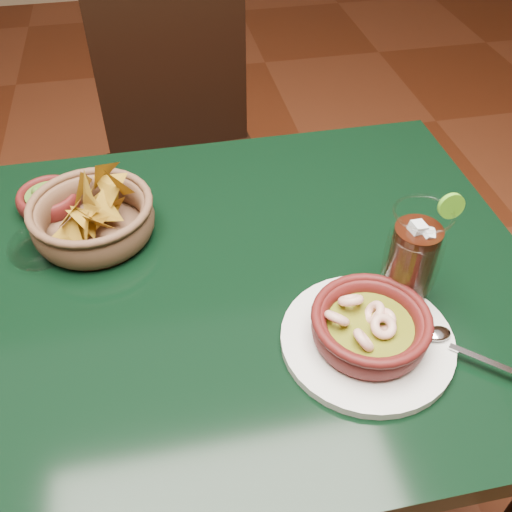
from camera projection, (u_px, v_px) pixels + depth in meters
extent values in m
plane|color=#471C0C|center=(199.00, 493.00, 1.42)|extent=(7.00, 7.00, 0.00)
cube|color=black|center=(168.00, 295.00, 0.91)|extent=(1.20, 0.80, 0.04)
cylinder|color=black|center=(378.00, 268.00, 1.49)|extent=(0.06, 0.06, 0.71)
cube|color=black|center=(194.00, 189.00, 1.57)|extent=(0.46, 0.46, 0.04)
cylinder|color=black|center=(150.00, 306.00, 1.56)|extent=(0.04, 0.04, 0.46)
cylinder|color=black|center=(276.00, 278.00, 1.64)|extent=(0.04, 0.04, 0.46)
cylinder|color=black|center=(131.00, 223.00, 1.82)|extent=(0.04, 0.04, 0.46)
cylinder|color=black|center=(242.00, 203.00, 1.89)|extent=(0.04, 0.04, 0.46)
cube|color=black|center=(172.00, 75.00, 1.54)|extent=(0.41, 0.07, 0.45)
cylinder|color=silver|center=(367.00, 340.00, 0.82)|extent=(0.25, 0.25, 0.01)
cylinder|color=#440F0E|center=(368.00, 336.00, 0.81)|extent=(0.15, 0.15, 0.01)
torus|color=#440F0E|center=(370.00, 327.00, 0.80)|extent=(0.19, 0.19, 0.04)
torus|color=#440F0E|center=(372.00, 318.00, 0.78)|extent=(0.17, 0.17, 0.01)
cylinder|color=#5C6014|center=(370.00, 326.00, 0.79)|extent=(0.13, 0.13, 0.01)
torus|color=beige|center=(383.00, 321.00, 0.79)|extent=(0.05, 0.05, 0.04)
torus|color=beige|center=(374.00, 313.00, 0.80)|extent=(0.04, 0.05, 0.05)
torus|color=beige|center=(351.00, 300.00, 0.81)|extent=(0.04, 0.04, 0.04)
torus|color=beige|center=(337.00, 318.00, 0.79)|extent=(0.05, 0.05, 0.04)
torus|color=beige|center=(364.00, 340.00, 0.76)|extent=(0.03, 0.04, 0.05)
torus|color=beige|center=(384.00, 326.00, 0.77)|extent=(0.05, 0.05, 0.03)
cube|color=silver|center=(487.00, 361.00, 0.78)|extent=(0.08, 0.08, 0.00)
ellipsoid|color=silver|center=(437.00, 333.00, 0.81)|extent=(0.04, 0.03, 0.01)
cylinder|color=brown|center=(97.00, 233.00, 0.99)|extent=(0.18, 0.18, 0.01)
torus|color=brown|center=(93.00, 219.00, 0.97)|extent=(0.24, 0.24, 0.06)
torus|color=brown|center=(89.00, 205.00, 0.95)|extent=(0.21, 0.21, 0.01)
cone|color=#A67A1A|center=(110.00, 185.00, 0.97)|extent=(0.09, 0.07, 0.08)
cone|color=#A67A1A|center=(85.00, 228.00, 0.93)|extent=(0.04, 0.08, 0.07)
cone|color=#A67A1A|center=(109.00, 196.00, 1.00)|extent=(0.09, 0.09, 0.07)
cone|color=#A67A1A|center=(69.00, 237.00, 0.94)|extent=(0.10, 0.06, 0.09)
cone|color=#A67A1A|center=(103.00, 210.00, 0.97)|extent=(0.08, 0.06, 0.07)
cone|color=#A67A1A|center=(82.00, 185.00, 0.98)|extent=(0.05, 0.09, 0.09)
cone|color=#A67A1A|center=(111.00, 206.00, 0.99)|extent=(0.11, 0.06, 0.09)
cone|color=#A67A1A|center=(92.00, 218.00, 0.96)|extent=(0.09, 0.07, 0.09)
cone|color=#A67A1A|center=(88.00, 200.00, 0.99)|extent=(0.04, 0.10, 0.10)
cone|color=#A67A1A|center=(86.00, 220.00, 0.94)|extent=(0.06, 0.08, 0.07)
cone|color=#A67A1A|center=(87.00, 192.00, 0.93)|extent=(0.04, 0.10, 0.10)
cone|color=#A67A1A|center=(103.00, 172.00, 0.97)|extent=(0.08, 0.08, 0.10)
cone|color=#A67A1A|center=(89.00, 208.00, 0.96)|extent=(0.07, 0.11, 0.09)
cone|color=#A67A1A|center=(68.00, 215.00, 0.93)|extent=(0.06, 0.09, 0.09)
cone|color=#A67A1A|center=(88.00, 222.00, 0.95)|extent=(0.11, 0.04, 0.10)
cone|color=#A67A1A|center=(97.00, 222.00, 0.93)|extent=(0.10, 0.08, 0.08)
cone|color=#A67A1A|center=(84.00, 198.00, 0.98)|extent=(0.02, 0.11, 0.11)
cone|color=#A67A1A|center=(121.00, 185.00, 0.95)|extent=(0.08, 0.08, 0.10)
cylinder|color=#440F0E|center=(52.00, 207.00, 1.04)|extent=(0.10, 0.10, 0.01)
torus|color=#440F0E|center=(49.00, 199.00, 1.03)|extent=(0.13, 0.13, 0.04)
cylinder|color=#2E4E15|center=(48.00, 196.00, 1.02)|extent=(0.08, 0.08, 0.01)
sphere|color=#2E4E15|center=(41.00, 192.00, 1.02)|extent=(0.02, 0.02, 0.02)
sphere|color=#2E4E15|center=(49.00, 197.00, 1.01)|extent=(0.02, 0.02, 0.02)
sphere|color=#2E4E15|center=(37.00, 192.00, 1.02)|extent=(0.02, 0.02, 0.02)
sphere|color=#2E4E15|center=(56.00, 193.00, 1.02)|extent=(0.02, 0.02, 0.02)
sphere|color=#2E4E15|center=(43.00, 198.00, 1.01)|extent=(0.02, 0.02, 0.02)
cylinder|color=white|center=(402.00, 297.00, 0.88)|extent=(0.08, 0.08, 0.01)
torus|color=white|center=(412.00, 258.00, 0.82)|extent=(0.17, 0.17, 0.09)
cylinder|color=black|center=(410.00, 265.00, 0.83)|extent=(0.07, 0.07, 0.14)
cube|color=silver|center=(413.00, 240.00, 0.79)|extent=(0.03, 0.03, 0.03)
cube|color=silver|center=(426.00, 242.00, 0.80)|extent=(0.02, 0.02, 0.02)
cube|color=silver|center=(427.00, 236.00, 0.78)|extent=(0.03, 0.02, 0.03)
cube|color=silver|center=(417.00, 229.00, 0.78)|extent=(0.03, 0.02, 0.02)
torus|color=white|center=(424.00, 213.00, 0.77)|extent=(0.08, 0.08, 0.00)
cylinder|color=#4E9B1B|center=(451.00, 206.00, 0.77)|extent=(0.04, 0.01, 0.04)
cylinder|color=white|center=(41.00, 251.00, 0.96)|extent=(0.09, 0.09, 0.01)
torus|color=white|center=(39.00, 246.00, 0.95)|extent=(0.11, 0.11, 0.03)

